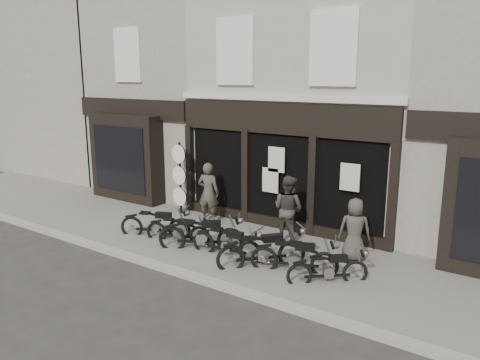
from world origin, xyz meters
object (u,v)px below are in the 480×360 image
Objects in this scene: man_centre at (288,209)px; motorcycle_5 at (295,260)px; motorcycle_6 at (329,272)px; advert_sign_post at (180,181)px; motorcycle_3 at (227,246)px; motorcycle_4 at (263,253)px; motorcycle_1 at (179,232)px; motorcycle_2 at (202,237)px; man_right at (355,230)px; motorcycle_0 at (156,226)px; man_left at (208,192)px.

motorcycle_5 is at bearing 131.55° from man_centre.
man_centre is (-2.06, 1.81, 0.70)m from motorcycle_6.
motorcycle_3 is at bearing -25.90° from advert_sign_post.
motorcycle_4 is 2.00m from man_centre.
motorcycle_4 is (2.87, -0.13, 0.06)m from motorcycle_1.
motorcycle_2 is 1.30× the size of man_right.
motorcycle_3 is at bearing -26.89° from motorcycle_0.
motorcycle_3 is at bearing 139.80° from motorcycle_6.
man_left is at bearing 134.77° from motorcycle_5.
motorcycle_6 is 0.82× the size of man_centre.
man_right is (5.40, 1.52, 0.52)m from motorcycle_0.
motorcycle_4 is at bearing 133.27° from man_left.
motorcycle_6 is at bearing 146.31° from man_centre.
motorcycle_5 is 4.58m from man_left.
motorcycle_0 reaches higher than motorcycle_1.
man_right is (0.88, 1.46, 0.52)m from motorcycle_5.
motorcycle_0 is 0.84m from motorcycle_1.
advert_sign_post reaches higher than man_centre.
man_right is (1.69, 1.61, 0.49)m from motorcycle_4.
man_right is 6.37m from advert_sign_post.
motorcycle_0 is 5.63m from man_right.
motorcycle_2 reaches higher than motorcycle_6.
motorcycle_0 is 0.98× the size of motorcycle_5.
motorcycle_2 is 1.94m from motorcycle_4.
motorcycle_4 is 0.97× the size of man_left.
man_right is at bearing 0.77° from motorcycle_1.
motorcycle_1 is 1.01× the size of man_centre.
motorcycle_5 reaches higher than motorcycle_6.
motorcycle_1 is at bearing 128.95° from motorcycle_4.
motorcycle_0 is 1.04× the size of motorcycle_1.
motorcycle_0 reaches higher than motorcycle_6.
man_left reaches higher than motorcycle_6.
motorcycle_3 is 2.80m from motorcycle_6.
motorcycle_1 is 0.91× the size of motorcycle_2.
motorcycle_1 is at bearing -22.63° from motorcycle_0.
advert_sign_post is at bearing -21.46° from man_left.
advert_sign_post is at bearing 106.39° from motorcycle_4.
man_left is at bearing -0.91° from advert_sign_post.
motorcycle_1 is 0.99× the size of man_left.
motorcycle_2 is 3.99m from man_right.
motorcycle_2 is at bearing 161.67° from motorcycle_5.
man_centre reaches higher than motorcycle_6.
man_centre is at bearing 161.69° from man_left.
motorcycle_4 is (1.94, -0.04, -0.01)m from motorcycle_2.
motorcycle_2 is at bearing 56.55° from man_centre.
motorcycle_4 reaches higher than motorcycle_0.
motorcycle_0 is at bearing 160.09° from motorcycle_5.
motorcycle_1 is 4.58m from motorcycle_6.
man_centre is 1.18× the size of man_right.
man_left is 0.75× the size of advert_sign_post.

